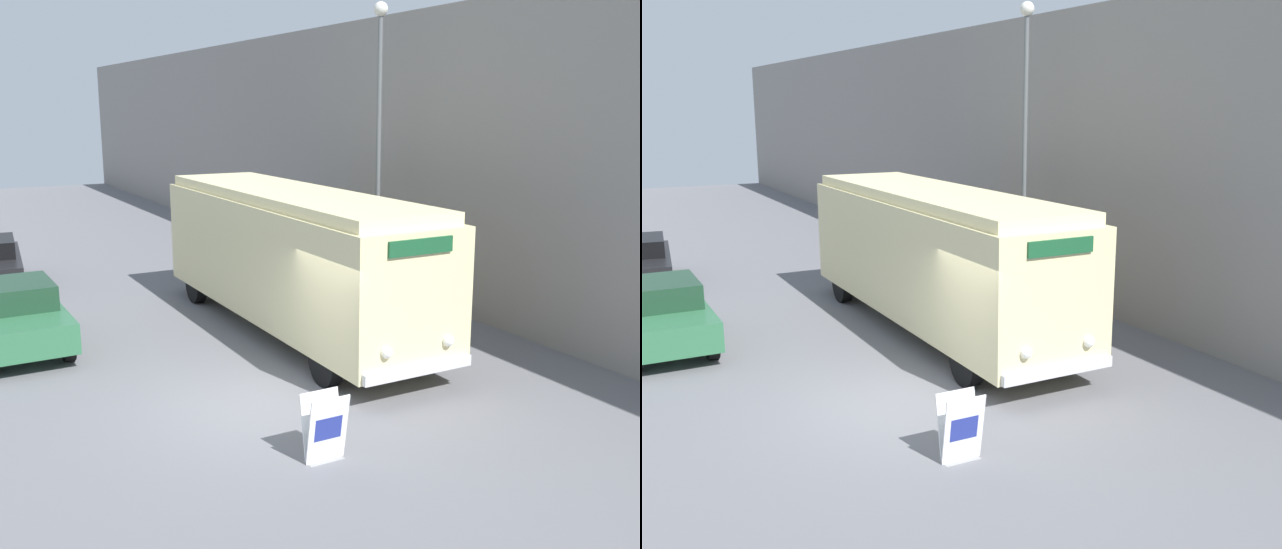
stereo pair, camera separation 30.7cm
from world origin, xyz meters
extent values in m
plane|color=slate|center=(0.00, 0.00, 0.00)|extent=(80.00, 80.00, 0.00)
cube|color=gray|center=(6.92, 10.00, 3.78)|extent=(0.30, 60.00, 7.57)
cylinder|color=black|center=(1.39, 0.36, 0.46)|extent=(0.28, 0.93, 0.93)
cylinder|color=black|center=(3.51, 0.36, 0.46)|extent=(0.28, 0.93, 0.93)
cylinder|color=black|center=(1.39, 7.39, 0.46)|extent=(0.28, 0.93, 0.93)
cylinder|color=black|center=(3.51, 7.39, 0.46)|extent=(0.28, 0.93, 0.93)
cube|color=beige|center=(2.45, 3.88, 1.76)|extent=(2.44, 9.83, 2.59)
cube|color=#F8E8A7|center=(2.45, 3.88, 3.18)|extent=(2.24, 9.43, 0.24)
cube|color=silver|center=(2.45, -1.10, 0.58)|extent=(2.32, 0.12, 0.20)
sphere|color=white|center=(1.78, -1.07, 1.01)|extent=(0.22, 0.22, 0.22)
sphere|color=white|center=(3.12, -1.07, 1.01)|extent=(0.22, 0.22, 0.22)
cube|color=#19512D|center=(2.45, -1.06, 2.81)|extent=(1.34, 0.06, 0.28)
cube|color=gray|center=(-0.14, -2.28, 0.00)|extent=(0.58, 0.22, 0.01)
cube|color=white|center=(-0.14, -2.37, 0.52)|extent=(0.65, 0.21, 1.05)
cube|color=white|center=(-0.14, -2.19, 0.52)|extent=(0.65, 0.21, 1.05)
cube|color=navy|center=(-0.14, -2.39, 0.55)|extent=(0.45, 0.07, 0.37)
cylinder|color=#595E60|center=(5.60, 5.03, 3.69)|extent=(0.12, 0.12, 7.39)
sphere|color=silver|center=(5.60, 5.03, 7.50)|extent=(0.36, 0.36, 0.36)
cylinder|color=black|center=(-2.58, 4.17, 0.33)|extent=(0.22, 0.66, 0.66)
cylinder|color=black|center=(-2.60, 6.79, 0.33)|extent=(0.22, 0.66, 0.66)
cube|color=#2D6642|center=(-3.33, 5.47, 0.64)|extent=(1.78, 4.03, 0.62)
cube|color=#193824|center=(-3.33, 5.57, 1.22)|extent=(1.50, 1.82, 0.53)
cylinder|color=black|center=(-2.64, 10.54, 0.32)|extent=(0.22, 0.64, 0.64)
cylinder|color=black|center=(-2.35, 13.53, 0.32)|extent=(0.22, 0.64, 0.64)
camera|label=1|loc=(-5.23, -11.22, 5.18)|focal=42.00mm
camera|label=2|loc=(-4.96, -11.36, 5.18)|focal=42.00mm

